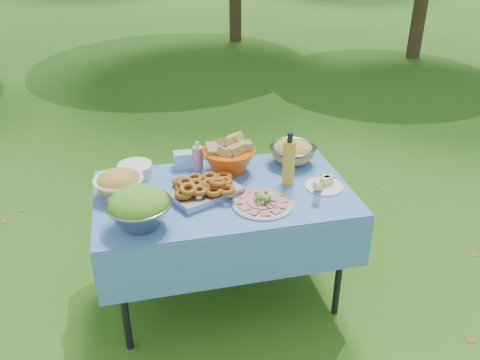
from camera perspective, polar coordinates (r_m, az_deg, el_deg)
The scene contains 14 objects.
ground at distance 3.37m, azimuth -1.64°, elevation -12.63°, with size 80.00×80.00×0.00m, color #0B3509.
picnic_table at distance 3.13m, azimuth -1.73°, elevation -7.37°, with size 1.46×0.86×0.76m, color #84C1FF.
salad_bowl at distance 2.61m, azimuth -11.26°, elevation -3.08°, with size 0.33×0.33×0.22m, color gray, non-canonical shape.
pasta_bowl_white at distance 2.93m, azimuth -13.46°, elevation -0.31°, with size 0.28×0.28×0.15m, color white, non-canonical shape.
plate_stack at distance 3.14m, azimuth -11.70°, elevation 1.11°, with size 0.21×0.21×0.08m, color white.
wipes_box at distance 3.19m, azimuth -6.41°, elevation 2.27°, with size 0.11×0.08×0.10m, color #98C7F9.
sanitizer_bottle at distance 3.15m, azimuth -4.76°, elevation 2.77°, with size 0.06×0.06×0.18m, color pink.
bread_bowl at distance 3.11m, azimuth -1.25°, elevation 2.88°, with size 0.33×0.33×0.22m, color #E04C09, non-canonical shape.
pasta_bowl_steel at distance 3.24m, azimuth 5.93°, elevation 3.24°, with size 0.29×0.29×0.16m, color gray, non-canonical shape.
fried_tray at distance 2.87m, azimuth -4.09°, elevation -0.95°, with size 0.38×0.27×0.09m, color #A3A2A7.
charcuterie_platter at distance 2.78m, azimuth 2.56°, elevation -2.08°, with size 0.34×0.34×0.08m, color silver.
oil_bottle at distance 2.95m, azimuth 5.52°, elevation 2.39°, with size 0.07×0.07×0.32m, color gold.
cheese_plate at distance 2.99m, azimuth 9.47°, elevation -0.29°, with size 0.22×0.22×0.06m, color white.
shaker at distance 2.83m, azimuth 8.60°, elevation -1.92°, with size 0.04×0.04×0.07m, color silver.
Camera 1 is at (-0.49, -2.49, 2.21)m, focal length 38.00 mm.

